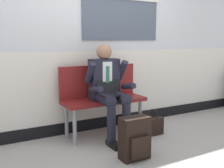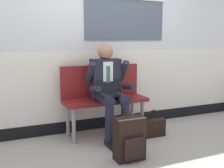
{
  "view_description": "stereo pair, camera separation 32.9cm",
  "coord_description": "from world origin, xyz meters",
  "px_view_note": "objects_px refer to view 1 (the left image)",
  "views": [
    {
      "loc": [
        -1.7,
        -2.96,
        1.31
      ],
      "look_at": [
        -0.01,
        0.06,
        0.75
      ],
      "focal_mm": 43.12,
      "sensor_mm": 36.0,
      "label": 1
    },
    {
      "loc": [
        -1.4,
        -3.1,
        1.31
      ],
      "look_at": [
        -0.01,
        0.06,
        0.75
      ],
      "focal_mm": 43.12,
      "sensor_mm": 36.0,
      "label": 2
    }
  ],
  "objects_px": {
    "handbag": "(152,126)",
    "person_seated": "(109,88)",
    "bench_with_person": "(102,94)",
    "backpack": "(135,139)"
  },
  "relations": [
    {
      "from": "person_seated",
      "to": "handbag",
      "type": "height_order",
      "value": "person_seated"
    },
    {
      "from": "bench_with_person",
      "to": "person_seated",
      "type": "height_order",
      "value": "person_seated"
    },
    {
      "from": "person_seated",
      "to": "handbag",
      "type": "distance_m",
      "value": 0.81
    },
    {
      "from": "bench_with_person",
      "to": "person_seated",
      "type": "xyz_separation_m",
      "value": [
        -0.0,
        -0.2,
        0.11
      ]
    },
    {
      "from": "handbag",
      "to": "person_seated",
      "type": "bearing_deg",
      "value": 158.13
    },
    {
      "from": "bench_with_person",
      "to": "person_seated",
      "type": "relative_size",
      "value": 0.92
    },
    {
      "from": "person_seated",
      "to": "backpack",
      "type": "distance_m",
      "value": 0.86
    },
    {
      "from": "bench_with_person",
      "to": "person_seated",
      "type": "distance_m",
      "value": 0.23
    },
    {
      "from": "bench_with_person",
      "to": "handbag",
      "type": "xyz_separation_m",
      "value": [
        0.56,
        -0.43,
        -0.44
      ]
    },
    {
      "from": "handbag",
      "to": "backpack",
      "type": "bearing_deg",
      "value": -140.79
    }
  ]
}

